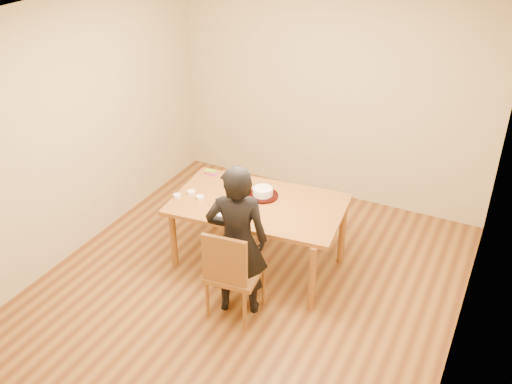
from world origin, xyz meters
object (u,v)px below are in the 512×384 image
at_px(cake_plate, 263,196).
at_px(cake, 263,192).
at_px(person, 237,241).
at_px(dining_chair, 235,272).
at_px(dining_table, 258,204).

relative_size(cake_plate, cake, 1.55).
distance_m(cake, person, 0.87).
height_order(dining_chair, person, person).
xyz_separation_m(cake, person, (0.16, -0.86, -0.04)).
relative_size(dining_table, cake_plate, 5.41).
bearing_deg(cake, person, -79.41).
distance_m(dining_table, cake, 0.15).
xyz_separation_m(dining_table, cake_plate, (-0.01, 0.13, 0.03)).
height_order(dining_table, cake, cake).
distance_m(dining_chair, cake, 0.99).
distance_m(cake_plate, cake, 0.05).
bearing_deg(dining_table, cake_plate, 88.67).
distance_m(cake_plate, person, 0.87).
bearing_deg(dining_table, person, -84.39).
distance_m(dining_chair, person, 0.32).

